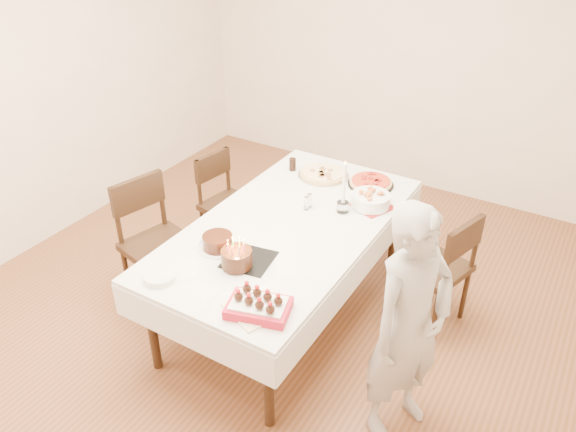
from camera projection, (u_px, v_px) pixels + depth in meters
The scene contains 22 objects.
floor at pixel (271, 311), 4.19m from camera, with size 5.00×5.00×0.00m, color brown.
wall_back at pixel (411, 52), 5.31m from camera, with size 4.50×0.04×2.70m, color #F0DFCA.
wall_left at pixel (31, 85), 4.47m from camera, with size 0.04×5.00×2.70m, color #F0DFCA.
dining_table at pixel (288, 268), 4.02m from camera, with size 1.14×2.14×0.75m, color silver.
chair_right_savory at pixel (433, 267), 3.92m from camera, with size 0.46×0.46×0.90m, color black, non-canonical shape.
chair_left_savory at pixel (230, 206), 4.67m from camera, with size 0.44×0.44×0.86m, color black, non-canonical shape.
chair_left_dessert at pixel (160, 247), 4.05m from camera, with size 0.50×0.50×0.98m, color black, non-canonical shape.
person at pixel (409, 327), 2.98m from camera, with size 0.54×0.35×1.48m, color #B1ABA7.
pizza_white at pixel (323, 174), 4.42m from camera, with size 0.40×0.40×0.04m, color beige.
pizza_pepperoni at pixel (371, 182), 4.30m from camera, with size 0.35×0.35×0.04m, color red.
red_placemat at pixel (372, 207), 4.03m from camera, with size 0.25×0.25×0.01m, color #B21E1E.
pasta_bowl at pixel (371, 200), 4.01m from camera, with size 0.28×0.28×0.09m, color white.
taper_candle at pixel (344, 187), 3.87m from camera, with size 0.09×0.09×0.40m, color white.
shaker_pair at pixel (306, 203), 3.97m from camera, with size 0.09×0.09×0.10m, color white, non-canonical shape.
cola_glass at pixel (293, 164), 4.50m from camera, with size 0.05×0.05×0.10m, color black.
layer_cake at pixel (218, 242), 3.55m from camera, with size 0.25×0.25×0.10m, color #32160C.
cake_board at pixel (249, 260), 3.48m from camera, with size 0.29×0.29×0.01m, color black.
birthday_cake at pixel (236, 254), 3.36m from camera, with size 0.19×0.19×0.17m, color #3C1D10.
strawberry_box at pixel (259, 306), 3.04m from camera, with size 0.34×0.23×0.08m, color #B01427, non-canonical shape.
box_lid at pixel (249, 312), 3.07m from camera, with size 0.29×0.19×0.02m, color beige.
plate_stack at pixel (160, 277), 3.30m from camera, with size 0.19×0.19×0.04m, color white.
china_plate at pixel (215, 243), 3.62m from camera, with size 0.21×0.21×0.01m, color white.
Camera 1 is at (1.76, -2.67, 2.80)m, focal length 35.00 mm.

